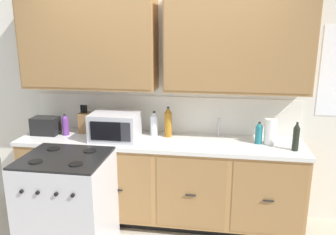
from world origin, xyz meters
TOP-DOWN VIEW (x-y plane):
  - ground_plane at (0.00, 0.00)m, footprint 8.00×8.00m
  - wall_unit at (0.00, 0.50)m, footprint 4.11×0.40m
  - counter_run at (0.00, 0.30)m, footprint 2.94×0.64m
  - stove_range at (-0.74, -0.33)m, footprint 0.76×0.68m
  - microwave at (-0.45, 0.25)m, footprint 0.48×0.37m
  - toaster at (-1.25, 0.31)m, footprint 0.28×0.18m
  - knife_block at (-0.85, 0.44)m, footprint 0.11×0.14m
  - sink_faucet at (0.60, 0.51)m, footprint 0.02×0.02m
  - paper_towel_roll at (1.11, 0.34)m, footprint 0.12×0.12m
  - bottle_violet at (-1.02, 0.32)m, footprint 0.07×0.07m
  - bottle_amber at (0.08, 0.43)m, footprint 0.08×0.08m
  - bottle_clear at (-0.08, 0.46)m, footprint 0.08×0.08m
  - bottle_teal at (1.00, 0.34)m, footprint 0.07×0.07m
  - bottle_dark at (1.32, 0.18)m, footprint 0.06×0.06m

SIDE VIEW (x-z plane):
  - ground_plane at x=0.00m, z-range 0.00..0.00m
  - stove_range at x=-0.74m, z-range 0.00..0.95m
  - counter_run at x=0.00m, z-range 0.01..0.94m
  - toaster at x=-1.25m, z-range 0.93..1.12m
  - sink_faucet at x=0.60m, z-range 0.93..1.13m
  - bottle_teal at x=1.00m, z-range 0.92..1.15m
  - bottle_violet at x=-1.02m, z-range 0.92..1.15m
  - knife_block at x=-0.85m, z-range 0.89..1.20m
  - bottle_clear at x=-0.08m, z-range 0.92..1.19m
  - paper_towel_roll at x=1.11m, z-range 0.93..1.19m
  - bottle_dark at x=1.32m, z-range 0.92..1.20m
  - microwave at x=-0.45m, z-range 0.93..1.21m
  - bottle_amber at x=0.08m, z-range 0.92..1.25m
  - wall_unit at x=0.00m, z-range 0.38..2.97m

